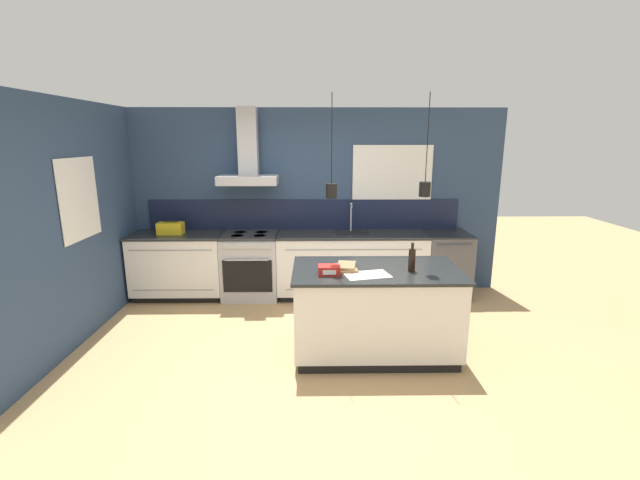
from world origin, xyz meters
TOP-DOWN VIEW (x-y plane):
  - ground_plane at (0.00, 0.00)m, footprint 16.00×16.00m
  - wall_back at (-0.04, 2.00)m, footprint 5.60×2.08m
  - wall_left at (-2.43, 0.70)m, footprint 0.08×3.80m
  - counter_run_left at (-1.75, 1.69)m, footprint 1.25×0.64m
  - counter_run_sink at (0.66, 1.69)m, footprint 2.07×0.64m
  - oven_range at (-0.75, 1.69)m, footprint 0.76×0.66m
  - dishwasher at (2.00, 1.69)m, footprint 0.61×0.65m
  - kitchen_island at (0.77, 0.04)m, footprint 1.68×0.95m
  - bottle_on_island at (1.10, -0.05)m, footprint 0.07×0.07m
  - book_stack at (0.46, 0.01)m, footprint 0.23×0.31m
  - red_supply_box at (0.29, -0.14)m, footprint 0.21×0.16m
  - paper_pile at (0.65, -0.17)m, footprint 0.47×0.35m
  - yellow_toolbox at (-1.82, 1.69)m, footprint 0.34×0.18m

SIDE VIEW (x-z plane):
  - ground_plane at x=0.00m, z-range 0.00..0.00m
  - dishwasher at x=2.00m, z-range 0.00..0.91m
  - oven_range at x=-0.75m, z-range 0.00..0.91m
  - kitchen_island at x=0.77m, z-range 0.00..0.91m
  - counter_run_left at x=-1.75m, z-range 0.01..0.92m
  - counter_run_sink at x=0.66m, z-range -0.19..1.12m
  - paper_pile at x=0.65m, z-range 0.91..0.92m
  - book_stack at x=0.46m, z-range 0.91..0.96m
  - red_supply_box at x=0.29m, z-range 0.91..1.00m
  - yellow_toolbox at x=-1.82m, z-range 0.90..1.09m
  - bottle_on_island at x=1.10m, z-range 0.88..1.17m
  - wall_left at x=-2.43m, z-range 0.00..2.60m
  - wall_back at x=-0.04m, z-range 0.05..2.65m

